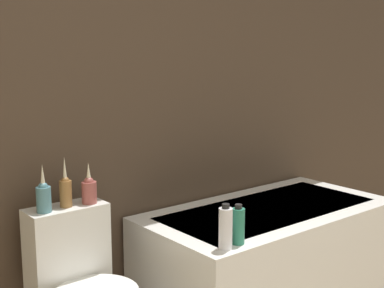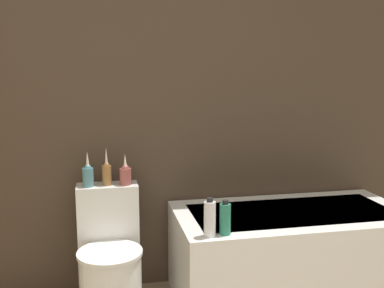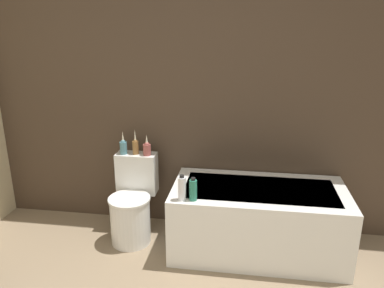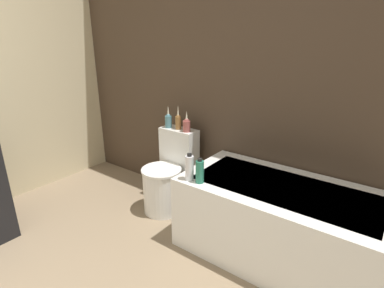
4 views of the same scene
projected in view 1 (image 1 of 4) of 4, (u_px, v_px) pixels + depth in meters
The scene contains 7 objects.
wall_back_tiled at pixel (94, 77), 2.62m from camera, with size 6.40×0.06×2.60m.
bathtub at pixel (267, 257), 2.99m from camera, with size 1.42×0.73×0.57m.
vase_gold at pixel (44, 196), 2.30m from camera, with size 0.06×0.06×0.21m.
vase_silver at pixel (66, 190), 2.38m from camera, with size 0.05×0.05×0.23m.
vase_bronze at pixel (89, 189), 2.44m from camera, with size 0.07×0.07×0.19m.
shampoo_bottle_tall at pixel (226, 228), 2.34m from camera, with size 0.06×0.06×0.20m.
shampoo_bottle_short at pixel (238, 226), 2.40m from camera, with size 0.06×0.06×0.18m.
Camera 1 is at (-1.28, 0.04, 1.44)m, focal length 50.00 mm.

